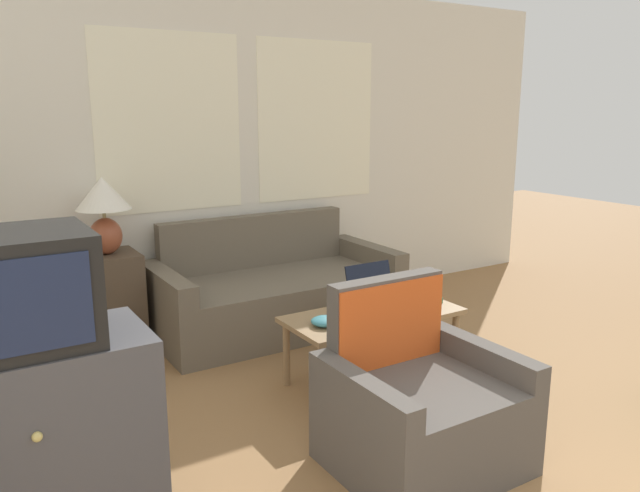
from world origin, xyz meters
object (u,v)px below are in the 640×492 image
(laptop, at_px, (379,300))
(cup_navy, at_px, (354,317))
(couch, at_px, (273,294))
(television, at_px, (14,290))
(coffee_table, at_px, (373,320))
(tv_remote, at_px, (339,314))
(armchair, at_px, (417,410))
(book_red, at_px, (425,301))
(table_lamp, at_px, (104,206))
(snack_bowl, at_px, (325,321))

(laptop, distance_m, cup_navy, 0.31)
(couch, xyz_separation_m, television, (-1.92, -1.73, 0.78))
(coffee_table, xyz_separation_m, tv_remote, (-0.21, 0.07, 0.06))
(tv_remote, bearing_deg, armchair, -100.45)
(coffee_table, height_order, tv_remote, tv_remote)
(couch, relative_size, coffee_table, 1.68)
(coffee_table, distance_m, book_red, 0.39)
(cup_navy, relative_size, tv_remote, 0.55)
(couch, height_order, book_red, couch)
(cup_navy, bearing_deg, laptop, 24.28)
(laptop, relative_size, book_red, 1.47)
(table_lamp, relative_size, snack_bowl, 3.15)
(book_red, bearing_deg, laptop, 166.03)
(armchair, xyz_separation_m, television, (-1.63, 0.31, 0.77))
(table_lamp, relative_size, tv_remote, 3.47)
(armchair, height_order, tv_remote, armchair)
(couch, distance_m, table_lamp, 1.41)
(coffee_table, bearing_deg, snack_bowl, -175.33)
(coffee_table, xyz_separation_m, cup_navy, (-0.20, -0.08, 0.09))
(cup_navy, bearing_deg, armchair, -102.56)
(laptop, height_order, book_red, laptop)
(television, relative_size, tv_remote, 3.52)
(armchair, relative_size, coffee_table, 0.78)
(armchair, bearing_deg, snack_bowl, 89.47)
(tv_remote, bearing_deg, couch, 83.42)
(laptop, bearing_deg, tv_remote, 175.33)
(coffee_table, xyz_separation_m, laptop, (0.07, 0.04, 0.11))
(snack_bowl, bearing_deg, coffee_table, 4.67)
(coffee_table, relative_size, tv_remote, 7.30)
(laptop, xyz_separation_m, snack_bowl, (-0.44, -0.08, -0.03))
(coffee_table, bearing_deg, tv_remote, 161.81)
(cup_navy, xyz_separation_m, book_red, (0.59, 0.05, -0.02))
(tv_remote, bearing_deg, book_red, -9.60)
(television, distance_m, coffee_table, 2.17)
(coffee_table, xyz_separation_m, snack_bowl, (-0.37, -0.03, 0.07))
(couch, height_order, cup_navy, couch)
(couch, relative_size, laptop, 5.48)
(table_lamp, bearing_deg, cup_navy, -53.56)
(armchair, height_order, book_red, armchair)
(snack_bowl, xyz_separation_m, book_red, (0.75, -0.00, -0.01))
(couch, relative_size, table_lamp, 3.53)
(snack_bowl, bearing_deg, book_red, -0.13)
(couch, xyz_separation_m, armchair, (-0.30, -2.04, 0.01))
(snack_bowl, bearing_deg, couch, 76.49)
(table_lamp, height_order, book_red, table_lamp)
(couch, relative_size, armchair, 2.16)
(cup_navy, bearing_deg, book_red, 4.77)
(coffee_table, height_order, cup_navy, cup_navy)
(book_red, height_order, tv_remote, book_red)
(armchair, distance_m, cup_navy, 0.82)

